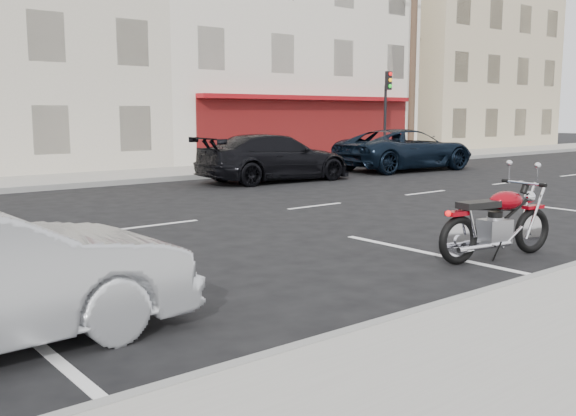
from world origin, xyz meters
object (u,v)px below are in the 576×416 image
(fire_hydrant, at_px, (359,151))
(traffic_light, at_px, (386,104))
(car_far, at_px, (275,158))
(motorcycle, at_px, (534,220))
(suv_far, at_px, (405,150))
(utility_pole, at_px, (413,56))

(fire_hydrant, bearing_deg, traffic_light, -6.36)
(traffic_light, relative_size, car_far, 0.74)
(traffic_light, height_order, motorcycle, traffic_light)
(suv_far, bearing_deg, car_far, 95.39)
(suv_far, relative_size, car_far, 1.09)
(motorcycle, bearing_deg, suv_far, 57.99)
(motorcycle, bearing_deg, utility_pole, 55.12)
(fire_hydrant, xyz_separation_m, suv_far, (-1.06, -3.51, 0.25))
(suv_far, height_order, car_far, suv_far)
(traffic_light, distance_m, suv_far, 4.57)
(utility_pole, xyz_separation_m, suv_far, (-4.56, -3.61, -3.96))
(car_far, bearing_deg, suv_far, -85.87)
(fire_hydrant, distance_m, car_far, 8.19)
(fire_hydrant, bearing_deg, motorcycle, -126.65)
(traffic_light, bearing_deg, car_far, -159.00)
(car_far, bearing_deg, traffic_light, -65.38)
(motorcycle, height_order, suv_far, suv_far)
(fire_hydrant, height_order, car_far, car_far)
(utility_pole, xyz_separation_m, car_far, (-10.87, -3.67, -3.99))
(utility_pole, bearing_deg, fire_hydrant, -178.36)
(car_far, bearing_deg, fire_hydrant, -60.52)
(fire_hydrant, bearing_deg, car_far, -154.14)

